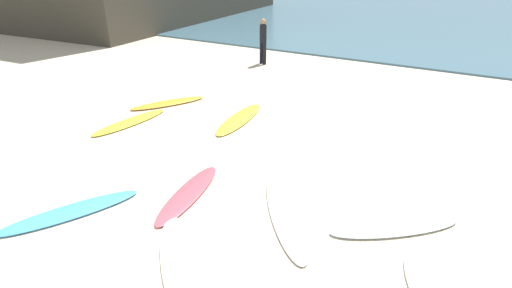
{
  "coord_description": "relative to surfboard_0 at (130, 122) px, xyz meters",
  "views": [
    {
      "loc": [
        4.23,
        -1.89,
        4.03
      ],
      "look_at": [
        0.38,
        4.69,
        0.3
      ],
      "focal_mm": 26.89,
      "sensor_mm": 36.0,
      "label": 1
    }
  ],
  "objects": [
    {
      "name": "ocean_water",
      "position": [
        3.5,
        29.8,
        0.0
      ],
      "size": [
        120.0,
        40.0,
        0.08
      ],
      "primitive_type": "cube",
      "color": "#426675",
      "rests_on": "ground_plane"
    },
    {
      "name": "surfboard_4",
      "position": [
        4.58,
        -3.37,
        -0.0
      ],
      "size": [
        1.93,
        1.88,
        0.07
      ],
      "primitive_type": "ellipsoid",
      "rotation": [
        0.0,
        0.0,
        3.95
      ],
      "color": "#F3E1C8",
      "rests_on": "ground_plane"
    },
    {
      "name": "surfboard_0",
      "position": [
        0.0,
        0.0,
        0.0
      ],
      "size": [
        0.75,
        2.34,
        0.07
      ],
      "primitive_type": "ellipsoid",
      "rotation": [
        0.0,
        0.0,
        -0.11
      ],
      "color": "yellow",
      "rests_on": "ground_plane"
    },
    {
      "name": "beachgoer_near",
      "position": [
        -0.04,
        7.34,
        0.99
      ],
      "size": [
        0.35,
        0.35,
        1.82
      ],
      "rotation": [
        0.0,
        0.0,
        5.97
      ],
      "color": "black",
      "rests_on": "ground_plane"
    },
    {
      "name": "surfboard_5",
      "position": [
        7.14,
        -0.96,
        0.0
      ],
      "size": [
        2.04,
        1.83,
        0.08
      ],
      "primitive_type": "ellipsoid",
      "rotation": [
        0.0,
        0.0,
        2.27
      ],
      "color": "white",
      "rests_on": "ground_plane"
    },
    {
      "name": "surfboard_2",
      "position": [
        -0.12,
        1.63,
        0.01
      ],
      "size": [
        1.56,
        2.21,
        0.09
      ],
      "primitive_type": "ellipsoid",
      "rotation": [
        0.0,
        0.0,
        2.62
      ],
      "color": "#F3A12C",
      "rests_on": "ground_plane"
    },
    {
      "name": "surfboard_6",
      "position": [
        2.17,
        -3.41,
        0.0
      ],
      "size": [
        1.48,
        2.32,
        0.08
      ],
      "primitive_type": "ellipsoid",
      "rotation": [
        0.0,
        0.0,
        2.68
      ],
      "color": "#43A0E4",
      "rests_on": "ground_plane"
    },
    {
      "name": "surfboard_8",
      "position": [
        2.42,
        1.68,
        -0.0
      ],
      "size": [
        0.86,
        2.53,
        0.07
      ],
      "primitive_type": "ellipsoid",
      "rotation": [
        0.0,
        0.0,
        3.26
      ],
      "color": "yellow",
      "rests_on": "ground_plane"
    },
    {
      "name": "surfboard_7",
      "position": [
        5.43,
        -1.53,
        -0.0
      ],
      "size": [
        2.02,
        2.4,
        0.06
      ],
      "primitive_type": "ellipsoid",
      "rotation": [
        0.0,
        0.0,
        3.79
      ],
      "color": "white",
      "rests_on": "ground_plane"
    },
    {
      "name": "surfboard_1",
      "position": [
        3.58,
        -1.91,
        -0.0
      ],
      "size": [
        0.86,
        2.19,
        0.07
      ],
      "primitive_type": "ellipsoid",
      "rotation": [
        0.0,
        0.0,
        0.18
      ],
      "color": "#E04E5B",
      "rests_on": "ground_plane"
    }
  ]
}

